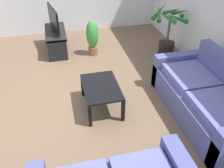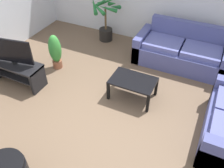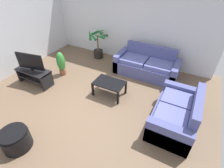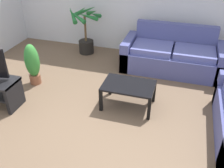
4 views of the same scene
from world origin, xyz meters
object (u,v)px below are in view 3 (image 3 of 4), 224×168
at_px(couch_main, 147,66).
at_px(tv_stand, 34,75).
at_px(tv, 30,62).
at_px(potted_plant_small, 61,63).
at_px(potted_palm, 98,45).
at_px(couch_loveseat, 176,114).
at_px(ottoman, 16,139).
at_px(coffee_table, 109,84).

bearing_deg(couch_main, tv_stand, -143.32).
relative_size(tv, potted_plant_small, 1.07).
xyz_separation_m(couch_main, potted_palm, (-2.04, 0.26, 0.23)).
height_order(couch_loveseat, ottoman, couch_loveseat).
height_order(couch_loveseat, potted_palm, potted_palm).
height_order(potted_plant_small, ottoman, potted_plant_small).
height_order(tv, coffee_table, tv).
distance_m(coffee_table, ottoman, 2.52).
relative_size(tv_stand, potted_palm, 1.00).
distance_m(couch_loveseat, tv_stand, 4.16).
relative_size(potted_palm, ottoman, 1.94).
bearing_deg(couch_loveseat, potted_plant_small, 173.62).
xyz_separation_m(coffee_table, ottoman, (-0.86, -2.37, -0.14)).
relative_size(couch_loveseat, potted_plant_small, 1.99).
xyz_separation_m(couch_main, coffee_table, (-0.57, -1.53, 0.06)).
bearing_deg(potted_plant_small, couch_main, 28.55).
bearing_deg(couch_loveseat, tv_stand, -174.93).
bearing_deg(tv, potted_plant_small, 63.33).
distance_m(coffee_table, potted_palm, 2.32).
bearing_deg(tv, ottoman, -51.23).
distance_m(tv_stand, tv, 0.45).
bearing_deg(potted_plant_small, ottoman, -68.04).
xyz_separation_m(tv, potted_palm, (0.81, 2.38, -0.23)).
relative_size(couch_main, coffee_table, 2.42).
bearing_deg(ottoman, tv_stand, 128.81).
distance_m(couch_main, tv_stand, 3.56).
distance_m(coffee_table, potted_plant_small, 1.90).
bearing_deg(couch_main, tv, -143.36).
bearing_deg(couch_main, couch_loveseat, -53.72).
xyz_separation_m(couch_main, potted_plant_small, (-2.46, -1.34, 0.13)).
distance_m(couch_main, coffee_table, 1.63).
bearing_deg(potted_palm, tv, -108.83).
bearing_deg(coffee_table, potted_plant_small, 174.26).
distance_m(potted_palm, ottoman, 4.21).
height_order(couch_main, ottoman, couch_main).
height_order(couch_main, potted_palm, potted_palm).
bearing_deg(potted_plant_small, tv, -116.67).
bearing_deg(coffee_table, tv_stand, -165.37).
xyz_separation_m(couch_main, ottoman, (-1.43, -3.90, -0.08)).
distance_m(couch_loveseat, potted_palm, 3.90).
bearing_deg(couch_loveseat, couch_main, 126.28).
height_order(coffee_table, potted_plant_small, potted_plant_small).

